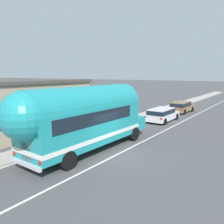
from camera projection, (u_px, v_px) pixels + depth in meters
name	position (u px, v px, depth m)	size (l,w,h in m)	color
ground_plane	(116.00, 155.00, 13.65)	(300.00, 300.00, 0.00)	#4C4C4F
lane_markings	(166.00, 120.00, 24.25)	(3.89, 80.00, 0.01)	silver
sidewalk_slab	(133.00, 119.00, 24.35)	(1.88, 90.00, 0.15)	#ADA89E
painted_bus	(82.00, 116.00, 13.70)	(2.74, 10.99, 4.12)	teal
car_lead	(162.00, 114.00, 23.27)	(2.00, 4.68, 1.37)	white
car_second	(181.00, 106.00, 28.65)	(2.04, 4.36, 1.37)	olive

